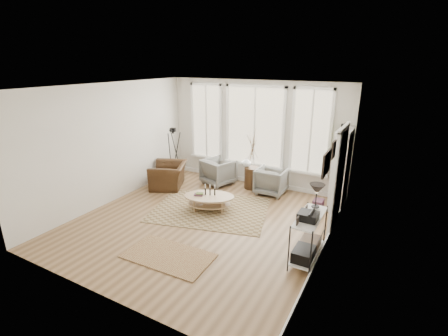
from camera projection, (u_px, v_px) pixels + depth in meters
The scene contains 17 objects.
room at pixel (203, 159), 6.72m from camera, with size 5.50×5.54×2.90m.
bay_window at pixel (255, 128), 8.91m from camera, with size 4.14×0.12×2.24m.
door at pixel (339, 177), 6.59m from camera, with size 0.09×1.06×2.22m.
bookcase at pixel (341, 169), 7.60m from camera, with size 0.31×0.85×2.06m.
low_shelf at pixel (309, 233), 5.67m from camera, with size 0.38×1.08×1.30m.
wall_art at pixel (328, 159), 5.17m from camera, with size 0.04×0.88×0.44m.
rug_main at pixel (210, 209), 7.72m from camera, with size 2.64×1.98×0.01m, color brown.
rug_runner at pixel (168, 256), 5.88m from camera, with size 1.59×0.89×0.01m, color brown.
coffee_table at pixel (209, 199), 7.61m from camera, with size 1.36×1.12×0.54m.
armchair_left at pixel (219, 171), 9.25m from camera, with size 0.79×0.81×0.74m, color slate.
armchair_right at pixel (271, 181), 8.58m from camera, with size 0.75×0.77×0.70m, color slate.
side_table at pixel (252, 160), 8.79m from camera, with size 0.40×0.40×1.68m.
vase at pixel (246, 162), 8.89m from camera, with size 0.25×0.25×0.27m, color silver.
accent_chair at pixel (169, 175), 9.03m from camera, with size 0.91×1.04×0.68m, color #3B2412.
tripod_camera at pixel (174, 155), 9.62m from camera, with size 0.54×0.54×1.53m.
book_stack_near at pixel (318, 203), 7.83m from camera, with size 0.23×0.29×0.19m, color maroon.
book_stack_far at pixel (313, 213), 7.40m from camera, with size 0.16×0.21×0.13m, color maroon.
Camera 1 is at (3.49, -5.41, 3.37)m, focal length 26.00 mm.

